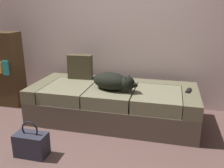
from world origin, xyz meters
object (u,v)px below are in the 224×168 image
at_px(throw_pillow, 80,67).
at_px(handbag, 31,144).
at_px(couch, 113,103).
at_px(dog_dark, 114,81).
at_px(tv_remote, 189,90).
at_px(bookshelf, 3,69).

height_order(throw_pillow, handbag, throw_pillow).
distance_m(couch, dog_dark, 0.37).
xyz_separation_m(couch, tv_remote, (0.93, 0.04, 0.24)).
distance_m(throw_pillow, handbag, 1.34).
distance_m(throw_pillow, bookshelf, 1.20).
bearing_deg(handbag, couch, 58.72).
xyz_separation_m(tv_remote, handbag, (-1.53, -1.03, -0.35)).
bearing_deg(throw_pillow, handbag, -92.96).
distance_m(couch, throw_pillow, 0.72).
bearing_deg(throw_pillow, dog_dark, -33.08).
distance_m(dog_dark, bookshelf, 1.79).
xyz_separation_m(tv_remote, bookshelf, (-2.67, 0.12, 0.08)).
xyz_separation_m(dog_dark, handbag, (-0.64, -0.87, -0.45)).
xyz_separation_m(throw_pillow, handbag, (-0.06, -1.24, -0.51)).
height_order(couch, tv_remote, tv_remote).
bearing_deg(dog_dark, throw_pillow, 146.92).
relative_size(couch, throw_pillow, 6.23).
bearing_deg(handbag, bookshelf, 134.62).
distance_m(couch, tv_remote, 0.96).
bearing_deg(tv_remote, bookshelf, -167.33).
relative_size(throw_pillow, bookshelf, 0.31).
relative_size(tv_remote, bookshelf, 0.14).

